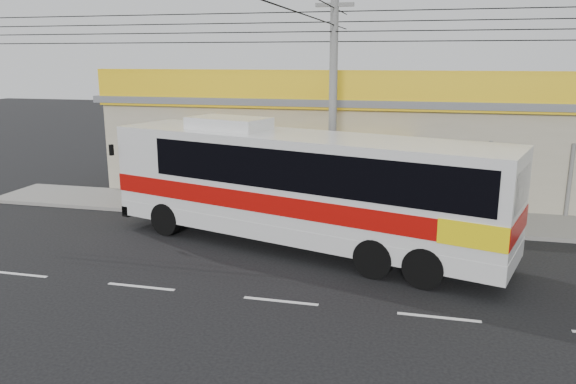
% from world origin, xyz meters
% --- Properties ---
extents(ground, '(120.00, 120.00, 0.00)m').
position_xyz_m(ground, '(0.00, 0.00, 0.00)').
color(ground, black).
rests_on(ground, ground).
extents(sidewalk, '(30.00, 3.20, 0.15)m').
position_xyz_m(sidewalk, '(0.00, 6.00, 0.07)').
color(sidewalk, gray).
rests_on(sidewalk, ground).
extents(lane_markings, '(50.00, 0.12, 0.01)m').
position_xyz_m(lane_markings, '(0.00, -2.50, 0.00)').
color(lane_markings, silver).
rests_on(lane_markings, ground).
extents(storefront_building, '(22.60, 9.20, 5.70)m').
position_xyz_m(storefront_building, '(-0.01, 11.54, 2.30)').
color(storefront_building, '#A69E85').
rests_on(storefront_building, ground).
extents(coach_bus, '(13.85, 6.70, 4.19)m').
position_xyz_m(coach_bus, '(-0.25, 1.80, 2.24)').
color(coach_bus, silver).
rests_on(coach_bus, ground).
extents(motorbike_red, '(1.96, 1.24, 0.97)m').
position_xyz_m(motorbike_red, '(-6.83, 6.39, 0.64)').
color(motorbike_red, maroon).
rests_on(motorbike_red, sidewalk).
extents(motorbike_dark, '(1.98, 0.67, 1.17)m').
position_xyz_m(motorbike_dark, '(-6.39, 4.70, 0.74)').
color(motorbike_dark, black).
rests_on(motorbike_dark, sidewalk).
extents(utility_pole, '(34.00, 14.00, 8.83)m').
position_xyz_m(utility_pole, '(0.21, 4.20, 7.28)').
color(utility_pole, slate).
rests_on(utility_pole, ground).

